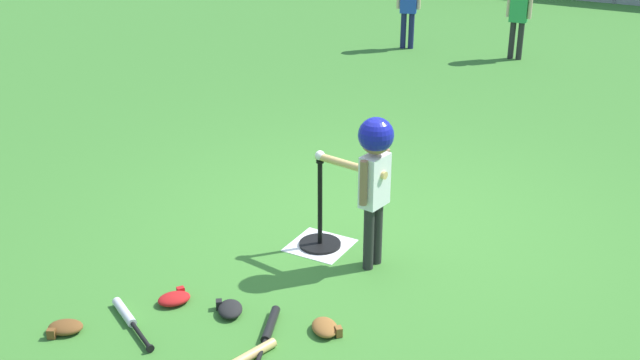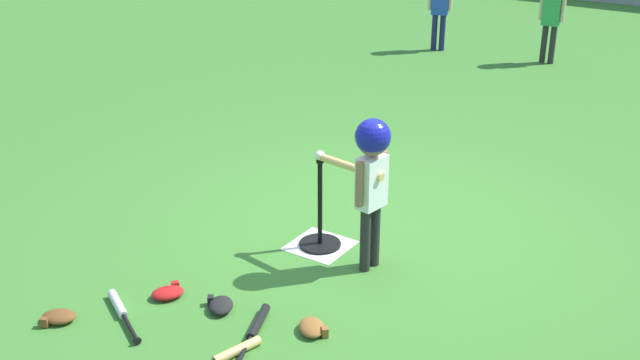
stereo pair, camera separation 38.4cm
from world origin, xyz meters
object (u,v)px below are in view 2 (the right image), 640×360
Objects in this scene: batting_tee at (320,232)px; glove_outfield_drop at (58,317)px; baseball_on_tee at (320,155)px; glove_near_bats at (220,305)px; fielder_deep_right at (552,8)px; batter_child at (371,164)px; spare_bat_silver at (120,309)px; glove_by_plate at (312,327)px; spare_bat_wood at (227,355)px; spare_bat_black at (255,328)px; glove_tossed_aside at (168,293)px.

batting_tee is 2.63× the size of glove_outfield_drop.
glove_near_bats is at bearing -93.23° from baseball_on_tee.
batter_child is at bearing -82.97° from fielder_deep_right.
fielder_deep_right is 8.00m from glove_outfield_drop.
baseball_on_tee is 1.76m from spare_bat_silver.
batting_tee reaches higher than glove_outfield_drop.
spare_bat_silver is 0.39m from glove_outfield_drop.
fielder_deep_right reaches higher than glove_outfield_drop.
batter_child reaches higher than glove_by_plate.
fielder_deep_right is at bearing 92.78° from batting_tee.
glove_outfield_drop is (-1.17, -0.29, 0.01)m from spare_bat_wood.
fielder_deep_right is at bearing 94.59° from spare_bat_black.
batting_tee reaches higher than glove_near_bats.
spare_bat_wood is 2.41× the size of glove_near_bats.
spare_bat_black is at bearing 95.47° from spare_bat_wood.
spare_bat_black is at bearing -76.20° from baseball_on_tee.
spare_bat_black is at bearing -0.29° from glove_tossed_aside.
batting_tee is 1.08× the size of spare_bat_wood.
fielder_deep_right is 2.03× the size of spare_bat_silver.
batter_child is 4.23× the size of glove_by_plate.
spare_bat_wood is at bearing -77.89° from baseball_on_tee.
glove_outfield_drop is at bearing -122.58° from glove_tossed_aside.
spare_bat_wood is at bearing -95.98° from batter_child.
spare_bat_wood is 0.84m from glove_tossed_aside.
batting_tee reaches higher than spare_bat_silver.
baseball_on_tee is 0.27× the size of glove_outfield_drop.
spare_bat_wood is (0.32, -1.49, -0.72)m from baseball_on_tee.
spare_bat_wood is at bearing -84.53° from spare_bat_black.
baseball_on_tee is 1.35m from glove_by_plate.
fielder_deep_right is (-0.30, 6.16, 0.01)m from baseball_on_tee.
glove_by_plate is at bearing -82.91° from fielder_deep_right.
batter_child reaches higher than glove_tossed_aside.
batting_tee is 1.15m from glove_by_plate.
glove_tossed_aside is (-0.46, -1.18, -0.71)m from baseball_on_tee.
glove_tossed_aside reaches higher than spare_bat_wood.
batter_child is at bearing -8.78° from baseball_on_tee.
glove_outfield_drop is at bearing -93.94° from fielder_deep_right.
baseball_on_tee is 1.45m from glove_tossed_aside.
glove_by_plate is (1.18, 0.51, 0.01)m from spare_bat_silver.
glove_outfield_drop is (-0.39, -0.61, 0.00)m from glove_tossed_aside.
glove_tossed_aside and glove_outfield_drop have the same top height.
batting_tee reaches higher than glove_tossed_aside.
baseball_on_tee is 0.07× the size of batter_child.
glove_near_bats is at bearing -88.13° from fielder_deep_right.
glove_by_plate is at bearing -59.07° from baseball_on_tee.
spare_bat_silver and spare_bat_black have the same top height.
spare_bat_silver is (-0.29, -7.66, -0.73)m from fielder_deep_right.
baseball_on_tee is 6.17m from fielder_deep_right.
batter_child is 1.64m from glove_tossed_aside.
glove_by_plate is (0.30, 0.20, 0.01)m from spare_bat_black.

